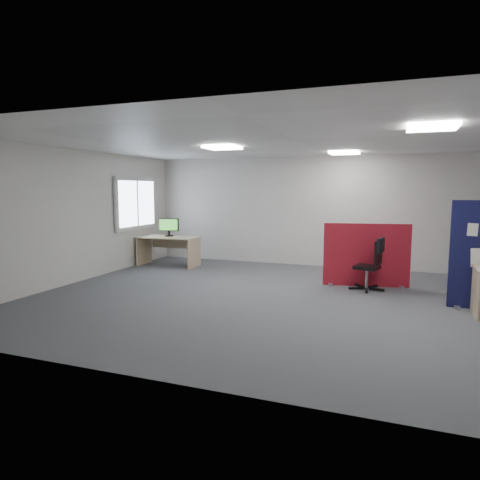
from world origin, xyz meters
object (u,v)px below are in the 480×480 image
(office_chair, at_px, (373,261))
(red_divider, at_px, (366,256))
(monitor_second, at_px, (169,226))
(second_desk, at_px, (169,244))

(office_chair, bearing_deg, red_divider, 124.76)
(red_divider, relative_size, office_chair, 1.65)
(monitor_second, height_order, office_chair, monitor_second)
(red_divider, bearing_deg, office_chair, -78.54)
(red_divider, relative_size, monitor_second, 3.42)
(monitor_second, distance_m, office_chair, 5.08)
(red_divider, xyz_separation_m, monitor_second, (-4.80, 0.74, 0.37))
(monitor_second, relative_size, office_chair, 0.48)
(second_desk, relative_size, office_chair, 1.49)
(second_desk, distance_m, office_chair, 5.01)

